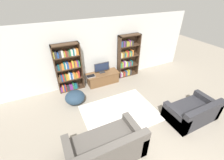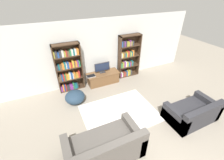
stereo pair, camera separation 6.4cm
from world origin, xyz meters
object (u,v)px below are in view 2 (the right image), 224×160
couch_left_sectional (104,148)px  beanbag_ottoman (75,97)px  television (102,67)px  laptop (91,76)px  bookshelf_left (68,68)px  couch_right_sofa (192,113)px  bookshelf_right (127,57)px  tv_stand (103,78)px

couch_left_sectional → beanbag_ottoman: size_ratio=2.65×
television → laptop: size_ratio=1.86×
bookshelf_left → couch_left_sectional: bearing=-87.8°
couch_right_sofa → laptop: bearing=126.2°
laptop → couch_left_sectional: 3.11m
laptop → beanbag_ottoman: bearing=-140.2°
bookshelf_left → bookshelf_right: (2.59, 0.00, -0.02)m
bookshelf_right → laptop: (-1.79, -0.21, -0.41)m
television → couch_left_sectional: bearing=-111.1°
bookshelf_left → couch_right_sofa: bearing=-47.1°
laptop → couch_right_sofa: couch_right_sofa is taller
television → beanbag_ottoman: size_ratio=0.93×
bookshelf_left → couch_right_sofa: size_ratio=1.23×
bookshelf_left → laptop: bearing=-14.5°
bookshelf_right → laptop: bearing=-173.3°
tv_stand → laptop: laptop is taller
laptop → beanbag_ottoman: (-0.85, -0.71, -0.27)m
television → couch_left_sectional: 3.40m
bookshelf_left → bookshelf_right: bearing=0.1°
beanbag_ottoman → bookshelf_left: bearing=86.6°
bookshelf_right → tv_stand: bookshelf_right is taller
television → couch_left_sectional: size_ratio=0.35×
bookshelf_right → laptop: size_ratio=5.47×
bookshelf_left → tv_stand: bookshelf_left is taller
beanbag_ottoman → laptop: bearing=39.8°
couch_left_sectional → couch_right_sofa: (2.92, -0.03, -0.03)m
couch_right_sofa → television: bearing=118.2°
tv_stand → bookshelf_right: bearing=7.4°
bookshelf_right → couch_left_sectional: bookshelf_right is taller
beanbag_ottoman → bookshelf_right: bearing=19.2°
bookshelf_right → beanbag_ottoman: 2.88m
bookshelf_left → laptop: size_ratio=5.47×
couch_right_sofa → beanbag_ottoman: bearing=142.8°
bookshelf_left → bookshelf_right: same height
tv_stand → laptop: 0.60m
tv_stand → couch_left_sectional: couch_left_sectional is taller
beanbag_ottoman → tv_stand: bearing=28.6°
bookshelf_left → television: (1.34, -0.09, -0.21)m
television → beanbag_ottoman: 1.69m
couch_left_sectional → tv_stand: bearing=68.5°
bookshelf_left → bookshelf_right: 2.59m
tv_stand → bookshelf_left: bearing=173.3°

